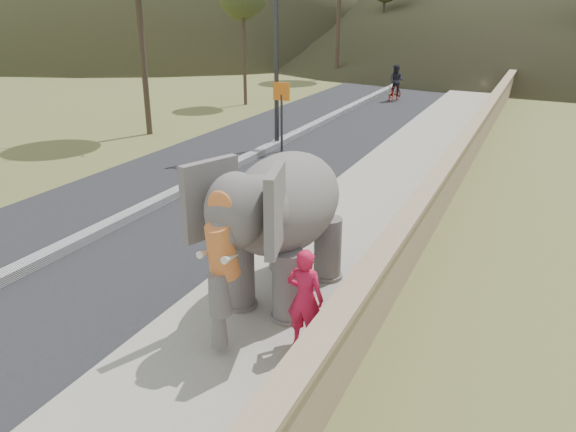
# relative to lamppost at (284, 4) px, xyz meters

# --- Properties ---
(road) EXTENTS (7.00, 120.00, 0.03)m
(road) POSITION_rel_lamppost_xyz_m (-0.31, -4.94, -4.86)
(road) COLOR black
(road) RESTS_ON ground
(median) EXTENTS (0.35, 120.00, 0.22)m
(median) POSITION_rel_lamppost_xyz_m (-0.31, -4.94, -4.76)
(median) COLOR black
(median) RESTS_ON ground
(walkway) EXTENTS (3.00, 120.00, 0.15)m
(walkway) POSITION_rel_lamppost_xyz_m (4.69, -4.94, -4.80)
(walkway) COLOR #9E9687
(walkway) RESTS_ON ground
(parapet) EXTENTS (0.30, 120.00, 1.10)m
(parapet) POSITION_rel_lamppost_xyz_m (6.34, -4.94, -4.32)
(parapet) COLOR tan
(parapet) RESTS_ON ground
(lamppost) EXTENTS (1.76, 0.36, 8.00)m
(lamppost) POSITION_rel_lamppost_xyz_m (0.00, 0.00, 0.00)
(lamppost) COLOR #2D2D32
(lamppost) RESTS_ON ground
(signboard) EXTENTS (0.60, 0.08, 2.40)m
(signboard) POSITION_rel_lamppost_xyz_m (0.19, -0.65, -3.23)
(signboard) COLOR #2D2D33
(signboard) RESTS_ON ground
(elephant_and_man) EXTENTS (2.18, 3.62, 2.58)m
(elephant_and_man) POSITION_rel_lamppost_xyz_m (4.71, -10.11, -3.44)
(elephant_and_man) COLOR slate
(elephant_and_man) RESTS_ON ground
(motorcyclist) EXTENTS (0.88, 1.63, 1.90)m
(motorcyclist) POSITION_rel_lamppost_xyz_m (1.02, 11.81, -4.10)
(motorcyclist) COLOR maroon
(motorcyclist) RESTS_ON ground
(trees) EXTENTS (47.82, 41.78, 9.68)m
(trees) POSITION_rel_lamppost_xyz_m (6.57, 13.72, -0.89)
(trees) COLOR #473828
(trees) RESTS_ON ground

